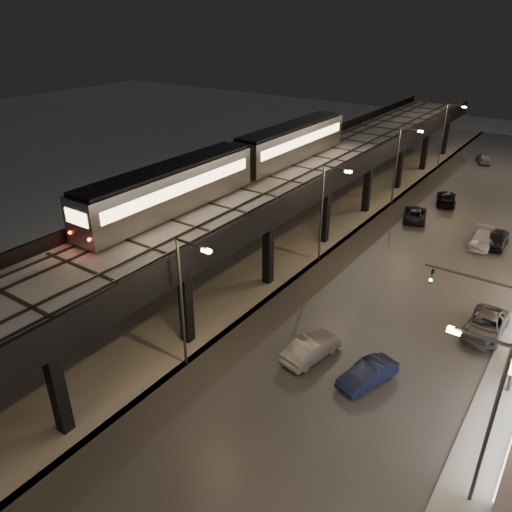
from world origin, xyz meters
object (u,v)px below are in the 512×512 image
Objects in this scene: car_onc_silver at (368,374)px; car_onc_white at (481,239)px; subway_train at (240,161)px; car_onc_red at (497,240)px; car_near_white at (311,349)px; car_mid_dark at (446,198)px; car_mid_silver at (415,214)px; car_far_white at (484,158)px; car_onc_dark at (485,326)px.

car_onc_white is (1.01, 24.84, -0.00)m from car_onc_silver.
subway_train reaches higher than car_onc_red.
car_near_white reaches higher than car_onc_silver.
car_mid_dark is 11.77m from car_onc_red.
car_near_white is at bearing -164.03° from car_onc_silver.
car_mid_silver is (11.72, 15.89, -7.67)m from subway_train.
car_mid_dark is at bearing 71.99° from car_far_white.
car_onc_red is at bearing 33.61° from subway_train.
car_onc_red is (6.34, 25.23, -0.03)m from car_near_white.
car_onc_dark is (4.73, 9.54, 0.03)m from car_onc_silver.
car_onc_silver is at bearing -96.87° from car_onc_white.
car_onc_silver is (5.12, -34.58, -0.05)m from car_mid_dark.
car_far_white reaches higher than car_onc_white.
car_onc_red is (8.80, -2.25, 0.05)m from car_mid_silver.
subway_train is 7.70× the size of car_near_white.
car_mid_silver is at bearing 154.56° from car_onc_white.
car_near_white is 1.08× the size of car_onc_red.
car_near_white is 12.79m from car_onc_dark.
car_onc_red is (2.31, 25.45, 0.04)m from car_onc_silver.
car_near_white reaches higher than car_onc_red.
car_near_white reaches higher than car_far_white.
car_onc_red is at bearing 103.94° from car_onc_silver.
car_onc_red is (-2.41, 15.91, 0.01)m from car_onc_dark.
car_mid_silver is 1.17× the size of car_onc_silver.
subway_train is at bearing 175.67° from car_onc_dark.
car_onc_silver is at bearing -32.96° from subway_train.
car_onc_red is at bearing 20.39° from car_onc_white.
car_near_white reaches higher than car_onc_white.
car_onc_white is 1.10× the size of car_onc_red.
car_onc_white is at bearing 142.85° from car_mid_silver.
car_far_white is 47.01m from car_onc_dark.
car_onc_red reaches higher than car_onc_dark.
car_far_white is 31.27m from car_onc_white.
car_mid_silver is at bearing 122.32° from car_onc_silver.
car_onc_white is at bearing -155.31° from car_onc_red.
subway_train is 8.30× the size of car_onc_red.
car_onc_red reaches higher than car_onc_white.
car_near_white is 0.94× the size of car_mid_silver.
car_far_white is at bearing -104.20° from car_mid_dark.
subway_train is 19.83m from car_near_white.
car_onc_red is (7.43, -9.13, -0.01)m from car_mid_dark.
car_mid_dark is 1.21× the size of car_onc_silver.
car_onc_red is at bearing 85.49° from car_far_white.
car_far_white is (-0.46, 20.83, -0.01)m from car_mid_dark.
car_onc_dark is at bearing 82.79° from car_onc_silver.
car_onc_red is (1.31, 0.61, 0.04)m from car_onc_white.
car_far_white reaches higher than car_onc_silver.
car_near_white is at bearing -106.11° from car_onc_white.
car_mid_silver is 8.02m from car_onc_white.
car_onc_silver is 10.65m from car_onc_dark.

